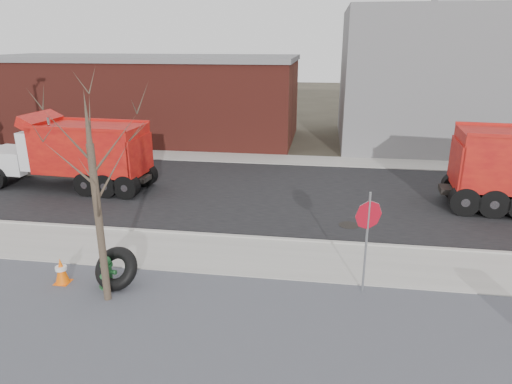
% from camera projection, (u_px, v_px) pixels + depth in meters
% --- Properties ---
extents(ground, '(120.00, 120.00, 0.00)m').
position_uv_depth(ground, '(250.00, 261.00, 13.46)').
color(ground, '#383328').
rests_on(ground, ground).
extents(gravel_verge, '(60.00, 5.00, 0.03)m').
position_uv_depth(gravel_verge, '(225.00, 332.00, 10.17)').
color(gravel_verge, slate).
rests_on(gravel_verge, ground).
extents(sidewalk, '(60.00, 2.50, 0.06)m').
position_uv_depth(sidewalk, '(251.00, 257.00, 13.68)').
color(sidewalk, '#9E9B93').
rests_on(sidewalk, ground).
extents(curb, '(60.00, 0.15, 0.11)m').
position_uv_depth(curb, '(258.00, 238.00, 14.89)').
color(curb, '#9E9B93').
rests_on(curb, ground).
extents(road, '(60.00, 9.40, 0.02)m').
position_uv_depth(road, '(274.00, 193.00, 19.36)').
color(road, black).
rests_on(road, ground).
extents(far_sidewalk, '(60.00, 2.00, 0.06)m').
position_uv_depth(far_sidewalk, '(286.00, 160.00, 24.70)').
color(far_sidewalk, '#9E9B93').
rests_on(far_sidewalk, ground).
extents(building_grey, '(12.00, 10.00, 8.00)m').
position_uv_depth(building_grey, '(443.00, 78.00, 27.80)').
color(building_grey, slate).
rests_on(building_grey, ground).
extents(building_brick, '(20.20, 8.20, 5.30)m').
position_uv_depth(building_brick, '(141.00, 97.00, 29.96)').
color(building_brick, maroon).
rests_on(building_brick, ground).
extents(bare_tree, '(3.20, 3.20, 5.20)m').
position_uv_depth(bare_tree, '(93.00, 174.00, 10.42)').
color(bare_tree, '#382D23').
rests_on(bare_tree, ground).
extents(fire_hydrant, '(0.50, 0.49, 0.90)m').
position_uv_depth(fire_hydrant, '(107.00, 273.00, 11.92)').
color(fire_hydrant, '#256233').
rests_on(fire_hydrant, ground).
extents(truck_tire, '(1.28, 1.10, 1.13)m').
position_uv_depth(truck_tire, '(116.00, 269.00, 11.95)').
color(truck_tire, black).
rests_on(truck_tire, ground).
extents(stop_sign, '(0.67, 0.37, 2.74)m').
position_uv_depth(stop_sign, '(368.00, 226.00, 11.22)').
color(stop_sign, gray).
rests_on(stop_sign, ground).
extents(traffic_cone_near, '(0.39, 0.39, 0.74)m').
position_uv_depth(traffic_cone_near, '(61.00, 271.00, 12.12)').
color(traffic_cone_near, '#FF6208').
rests_on(traffic_cone_near, ground).
extents(dump_truck_red_b, '(7.65, 2.64, 3.21)m').
position_uv_depth(dump_truck_red_b, '(72.00, 152.00, 19.64)').
color(dump_truck_red_b, black).
rests_on(dump_truck_red_b, ground).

